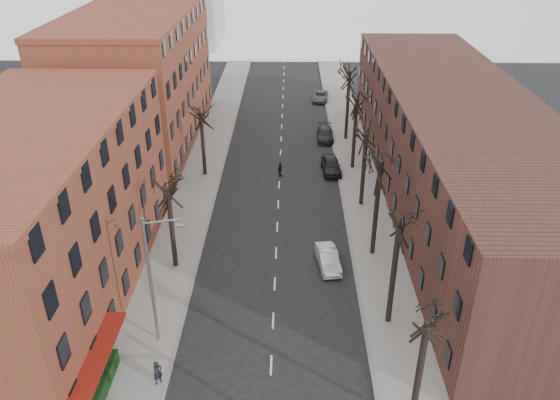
{
  "coord_description": "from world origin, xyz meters",
  "views": [
    {
      "loc": [
        0.98,
        -16.02,
        24.34
      ],
      "look_at": [
        0.28,
        21.46,
        4.0
      ],
      "focal_mm": 35.0,
      "sensor_mm": 36.0,
      "label": 1
    }
  ],
  "objects_px": {
    "silver_sedan": "(328,259)",
    "parked_car_mid": "(325,134)",
    "pedestrian_a": "(158,373)",
    "parked_car_near": "(331,165)"
  },
  "relations": [
    {
      "from": "silver_sedan",
      "to": "pedestrian_a",
      "type": "bearing_deg",
      "value": -138.99
    },
    {
      "from": "silver_sedan",
      "to": "pedestrian_a",
      "type": "height_order",
      "value": "pedestrian_a"
    },
    {
      "from": "parked_car_mid",
      "to": "pedestrian_a",
      "type": "height_order",
      "value": "pedestrian_a"
    },
    {
      "from": "silver_sedan",
      "to": "parked_car_near",
      "type": "xyz_separation_m",
      "value": [
        1.3,
        16.71,
        0.11
      ]
    },
    {
      "from": "parked_car_near",
      "to": "pedestrian_a",
      "type": "distance_m",
      "value": 30.94
    },
    {
      "from": "parked_car_near",
      "to": "pedestrian_a",
      "type": "xyz_separation_m",
      "value": [
        -11.7,
        -28.64,
        0.16
      ]
    },
    {
      "from": "pedestrian_a",
      "to": "silver_sedan",
      "type": "bearing_deg",
      "value": 5.25
    },
    {
      "from": "silver_sedan",
      "to": "parked_car_mid",
      "type": "relative_size",
      "value": 0.88
    },
    {
      "from": "silver_sedan",
      "to": "parked_car_near",
      "type": "relative_size",
      "value": 0.89
    },
    {
      "from": "silver_sedan",
      "to": "pedestrian_a",
      "type": "relative_size",
      "value": 2.58
    }
  ]
}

